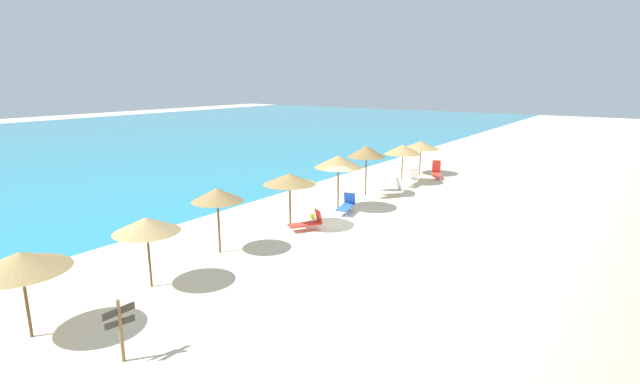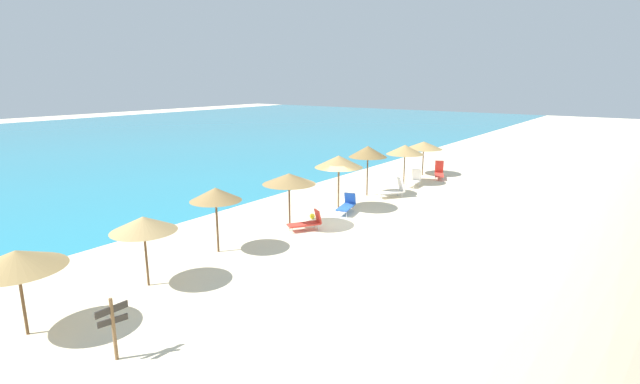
# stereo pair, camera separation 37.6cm
# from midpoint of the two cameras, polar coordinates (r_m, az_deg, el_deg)

# --- Properties ---
(ground_plane) EXTENTS (160.00, 160.00, 0.00)m
(ground_plane) POSITION_cam_midpoint_polar(r_m,az_deg,el_deg) (23.08, 2.88, -3.65)
(ground_plane) COLOR beige
(dune_ridge) EXTENTS (52.40, 7.42, 2.95)m
(dune_ridge) POSITION_cam_midpoint_polar(r_m,az_deg,el_deg) (15.97, 29.44, -7.74)
(dune_ridge) COLOR beige
(dune_ridge) RESTS_ON ground_plane
(beach_umbrella_0) EXTENTS (2.45, 2.45, 2.41)m
(beach_umbrella_0) POSITION_cam_midpoint_polar(r_m,az_deg,el_deg) (14.77, -31.86, -6.86)
(beach_umbrella_0) COLOR brown
(beach_umbrella_0) RESTS_ON ground_plane
(beach_umbrella_1) EXTENTS (2.15, 2.15, 2.40)m
(beach_umbrella_1) POSITION_cam_midpoint_polar(r_m,az_deg,el_deg) (16.52, -19.70, -3.62)
(beach_umbrella_1) COLOR brown
(beach_umbrella_1) RESTS_ON ground_plane
(beach_umbrella_2) EXTENTS (2.02, 2.02, 2.63)m
(beach_umbrella_2) POSITION_cam_midpoint_polar(r_m,az_deg,el_deg) (18.98, -11.79, -0.29)
(beach_umbrella_2) COLOR brown
(beach_umbrella_2) RESTS_ON ground_plane
(beach_umbrella_3) EXTENTS (2.43, 2.43, 2.59)m
(beach_umbrella_3) POSITION_cam_midpoint_polar(r_m,az_deg,el_deg) (21.61, -3.21, 1.58)
(beach_umbrella_3) COLOR brown
(beach_umbrella_3) RESTS_ON ground_plane
(beach_umbrella_4) EXTENTS (2.49, 2.49, 2.91)m
(beach_umbrella_4) POSITION_cam_midpoint_polar(r_m,az_deg,el_deg) (24.61, 2.69, 3.64)
(beach_umbrella_4) COLOR brown
(beach_umbrella_4) RESTS_ON ground_plane
(beach_umbrella_5) EXTENTS (2.23, 2.23, 2.95)m
(beach_umbrella_5) POSITION_cam_midpoint_polar(r_m,az_deg,el_deg) (27.99, 6.11, 4.81)
(beach_umbrella_5) COLOR brown
(beach_umbrella_5) RESTS_ON ground_plane
(beach_umbrella_6) EXTENTS (2.43, 2.43, 2.58)m
(beach_umbrella_6) POSITION_cam_midpoint_polar(r_m,az_deg,el_deg) (31.57, 10.44, 4.99)
(beach_umbrella_6) COLOR brown
(beach_umbrella_6) RESTS_ON ground_plane
(beach_umbrella_7) EXTENTS (2.63, 2.63, 2.41)m
(beach_umbrella_7) POSITION_cam_midpoint_polar(r_m,az_deg,el_deg) (34.87, 12.57, 5.46)
(beach_umbrella_7) COLOR brown
(beach_umbrella_7) RESTS_ON ground_plane
(lounge_chair_0) EXTENTS (1.60, 1.29, 0.91)m
(lounge_chair_0) POSITION_cam_midpoint_polar(r_m,az_deg,el_deg) (21.81, -1.02, -3.62)
(lounge_chair_0) COLOR red
(lounge_chair_0) RESTS_ON ground_plane
(lounge_chair_1) EXTENTS (1.69, 0.98, 0.96)m
(lounge_chair_1) POSITION_cam_midpoint_polar(r_m,az_deg,el_deg) (24.59, 3.66, -1.55)
(lounge_chair_1) COLOR blue
(lounge_chair_1) RESTS_ON ground_plane
(lounge_chair_2) EXTENTS (1.69, 1.42, 1.12)m
(lounge_chair_2) POSITION_cam_midpoint_polar(r_m,az_deg,el_deg) (28.11, 9.11, 0.23)
(lounge_chair_2) COLOR white
(lounge_chair_2) RESTS_ON ground_plane
(lounge_chair_3) EXTENTS (1.32, 0.66, 1.09)m
(lounge_chair_3) POSITION_cam_midpoint_polar(r_m,az_deg,el_deg) (31.22, 11.52, 1.45)
(lounge_chair_3) COLOR white
(lounge_chair_3) RESTS_ON ground_plane
(lounge_chair_4) EXTENTS (1.62, 1.14, 1.18)m
(lounge_chair_4) POSITION_cam_midpoint_polar(r_m,az_deg,el_deg) (34.17, 14.33, 2.32)
(lounge_chair_4) COLOR red
(lounge_chair_4) RESTS_ON ground_plane
(wooden_signpost) EXTENTS (0.84, 0.20, 1.63)m
(wooden_signpost) POSITION_cam_midpoint_polar(r_m,az_deg,el_deg) (12.94, -22.66, -14.23)
(wooden_signpost) COLOR brown
(wooden_signpost) RESTS_ON ground_plane
(beach_ball) EXTENTS (0.27, 0.27, 0.27)m
(beach_ball) POSITION_cam_midpoint_polar(r_m,az_deg,el_deg) (23.62, -0.48, -2.89)
(beach_ball) COLOR yellow
(beach_ball) RESTS_ON ground_plane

